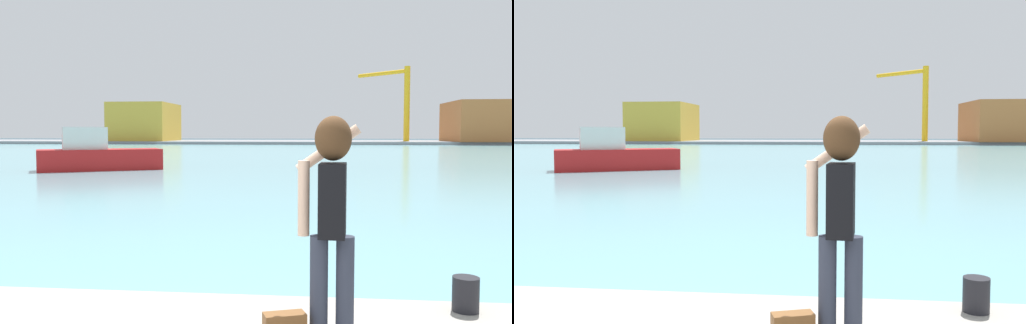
# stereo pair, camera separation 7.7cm
# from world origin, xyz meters

# --- Properties ---
(ground_plane) EXTENTS (220.00, 220.00, 0.00)m
(ground_plane) POSITION_xyz_m (0.00, 50.00, 0.00)
(ground_plane) COLOR #334751
(harbor_water) EXTENTS (140.00, 100.00, 0.02)m
(harbor_water) POSITION_xyz_m (0.00, 52.00, 0.01)
(harbor_water) COLOR #6BA8B2
(harbor_water) RESTS_ON ground_plane
(far_shore_dock) EXTENTS (140.00, 20.00, 0.49)m
(far_shore_dock) POSITION_xyz_m (0.00, 92.00, 0.25)
(far_shore_dock) COLOR gray
(far_shore_dock) RESTS_ON ground_plane
(person_photographer) EXTENTS (0.53, 0.56, 1.74)m
(person_photographer) POSITION_xyz_m (1.15, 0.94, 1.56)
(person_photographer) COLOR #2D3342
(person_photographer) RESTS_ON quay_promenade
(harbor_bollard) EXTENTS (0.23, 0.23, 0.31)m
(harbor_bollard) POSITION_xyz_m (2.39, 1.74, 0.65)
(harbor_bollard) COLOR black
(harbor_bollard) RESTS_ON quay_promenade
(boat_moored) EXTENTS (6.71, 4.96, 2.35)m
(boat_moored) POSITION_xyz_m (-10.66, 24.21, 0.85)
(boat_moored) COLOR #B21919
(boat_moored) RESTS_ON harbor_water
(warehouse_left) EXTENTS (10.30, 13.14, 6.85)m
(warehouse_left) POSITION_xyz_m (-29.51, 90.18, 3.92)
(warehouse_left) COLOR gold
(warehouse_left) RESTS_ON far_shore_dock
(warehouse_right) EXTENTS (17.51, 13.96, 6.75)m
(warehouse_right) POSITION_xyz_m (33.28, 88.66, 3.87)
(warehouse_right) COLOR #B26633
(warehouse_right) RESTS_ON far_shore_dock
(port_crane) EXTENTS (8.22, 8.43, 12.92)m
(port_crane) POSITION_xyz_m (16.36, 90.13, 8.59)
(port_crane) COLOR yellow
(port_crane) RESTS_ON far_shore_dock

